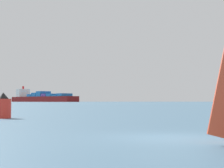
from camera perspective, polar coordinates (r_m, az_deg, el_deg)
The scene contains 4 objects.
ground_plane at distance 14.28m, azimuth 8.55°, elevation -7.93°, with size 4000.00×4000.00×0.00m, color #476B84.
cargo_ship at distance 762.83m, azimuth -10.47°, elevation -2.04°, with size 168.42×153.97×32.89m.
distant_headland at distance 1558.03m, azimuth 4.08°, elevation -1.92°, with size 687.01×218.09×38.42m, color #4C564C.
channel_buoy at distance 30.97m, azimuth -15.99°, elevation -3.29°, with size 1.25×1.25×2.02m.
Camera 1 is at (-0.62, -14.21, 1.34)m, focal length 61.14 mm.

